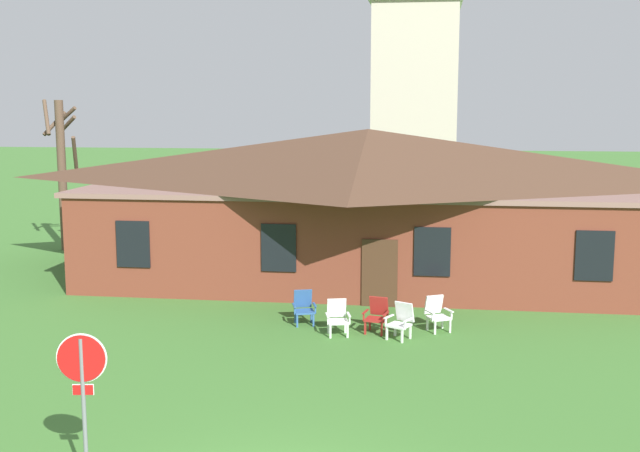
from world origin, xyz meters
TOP-DOWN VIEW (x-y plane):
  - brick_building at (0.00, 17.42)m, footprint 19.66×10.40m
  - dome_tower at (1.29, 35.46)m, footprint 5.18×5.18m
  - stop_sign at (-3.16, 0.16)m, footprint 0.80×0.16m
  - lawn_chair_by_porch at (-1.22, 10.17)m, footprint 0.75×0.80m
  - lawn_chair_near_door at (-0.16, 9.27)m, footprint 0.73×0.78m
  - lawn_chair_left_end at (0.89, 9.64)m, footprint 0.72×0.77m
  - lawn_chair_middle at (1.56, 9.13)m, footprint 0.81×0.85m
  - lawn_chair_right_end at (2.51, 10.03)m, footprint 0.82×0.85m
  - bare_tree_beside_building at (-13.19, 20.18)m, footprint 1.64×1.63m

SIDE VIEW (x-z plane):
  - lawn_chair_by_porch at x=-1.22m, z-range 0.02..0.98m
  - lawn_chair_near_door at x=-0.16m, z-range 0.02..0.98m
  - lawn_chair_left_end at x=0.89m, z-range 0.02..0.98m
  - lawn_chair_middle at x=1.56m, z-range 0.02..0.98m
  - lawn_chair_right_end at x=2.51m, z-range 0.02..0.98m
  - stop_sign at x=-3.16m, z-range 0.54..3.12m
  - brick_building at x=0.00m, z-range 0.05..5.34m
  - bare_tree_beside_building at x=-13.19m, z-range 0.35..6.74m
  - dome_tower at x=1.29m, z-range -0.82..17.13m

